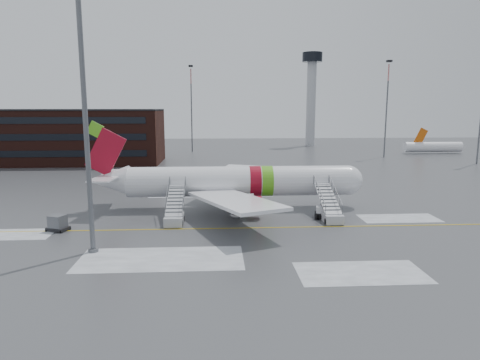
{
  "coord_description": "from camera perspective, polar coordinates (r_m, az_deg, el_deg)",
  "views": [
    {
      "loc": [
        -1.26,
        -45.16,
        12.84
      ],
      "look_at": [
        1.67,
        6.2,
        4.0
      ],
      "focal_mm": 32.0,
      "sensor_mm": 36.0,
      "label": 1
    }
  ],
  "objects": [
    {
      "name": "uld_container",
      "position": [
        48.81,
        -23.13,
        -5.35
      ],
      "size": [
        2.44,
        2.11,
        1.67
      ],
      "color": "black",
      "rests_on": "ground"
    },
    {
      "name": "distant_aircraft",
      "position": [
        127.07,
        26.91,
        2.9
      ],
      "size": [
        35.0,
        18.0,
        8.0
      ],
      "primitive_type": null,
      "color": "#D8590C",
      "rests_on": "ground"
    },
    {
      "name": "airstair_aft",
      "position": [
        48.5,
        -8.69,
        -4.41
      ],
      "size": [
        2.05,
        7.7,
        3.48
      ],
      "color": "#ADB0B5",
      "rests_on": "ground"
    },
    {
      "name": "control_tower",
      "position": [
        143.72,
        9.51,
        11.98
      ],
      "size": [
        6.4,
        6.4,
        30.0
      ],
      "color": "#B2B5BA",
      "rests_on": "ground"
    },
    {
      "name": "ground",
      "position": [
        46.96,
        -1.61,
        -6.12
      ],
      "size": [
        260.0,
        260.0,
        0.0
      ],
      "primitive_type": "plane",
      "color": "#494C4F",
      "rests_on": "ground"
    },
    {
      "name": "terminal_building",
      "position": [
        109.47,
        -26.93,
        5.22
      ],
      "size": [
        62.0,
        16.11,
        12.3
      ],
      "color": "#3F1E16",
      "rests_on": "ground"
    },
    {
      "name": "pushback_tug",
      "position": [
        50.72,
        11.16,
        -4.36
      ],
      "size": [
        2.74,
        2.28,
        1.43
      ],
      "color": "black",
      "rests_on": "ground"
    },
    {
      "name": "airliner",
      "position": [
        54.22,
        -1.12,
        -0.26
      ],
      "size": [
        35.03,
        32.97,
        11.18
      ],
      "color": "white",
      "rests_on": "ground"
    },
    {
      "name": "light_mast_far_ne",
      "position": [
        115.56,
        19.0,
        9.73
      ],
      "size": [
        1.2,
        1.2,
        24.25
      ],
      "color": "#595B60",
      "rests_on": "ground"
    },
    {
      "name": "airstair_fwd",
      "position": [
        50.0,
        11.93,
        -4.09
      ],
      "size": [
        2.05,
        7.7,
        3.48
      ],
      "color": "#B6B8BD",
      "rests_on": "ground"
    },
    {
      "name": "light_mast_near",
      "position": [
        38.98,
        -20.12,
        10.99
      ],
      "size": [
        1.2,
        1.2,
        27.35
      ],
      "color": "#595B60",
      "rests_on": "ground"
    },
    {
      "name": "light_mast_far_n",
      "position": [
        123.34,
        -6.5,
        10.16
      ],
      "size": [
        1.2,
        1.2,
        24.25
      ],
      "color": "#595B60",
      "rests_on": "ground"
    }
  ]
}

